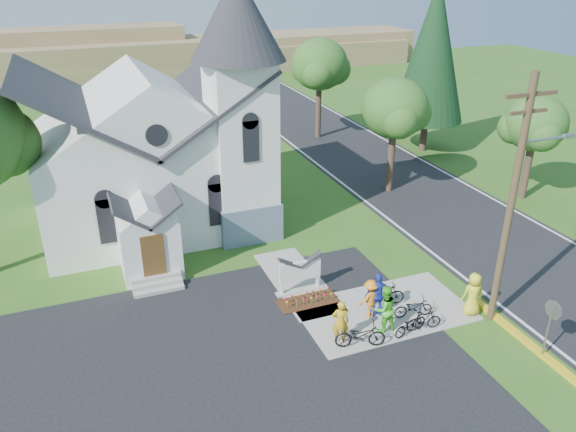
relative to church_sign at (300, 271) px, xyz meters
name	(u,v)px	position (x,y,z in m)	size (l,w,h in m)	color
ground	(358,326)	(1.20, -3.20, -1.03)	(120.00, 120.00, 0.00)	#2E601B
parking_lot	(198,406)	(-5.80, -5.20, -1.02)	(20.00, 16.00, 0.02)	black
road	(385,171)	(11.20, 11.80, -1.02)	(8.00, 90.00, 0.02)	black
sidewalk	(384,311)	(2.70, -2.70, -1.00)	(7.00, 4.00, 0.05)	#9E978E
church	(156,131)	(-4.28, 9.28, 4.22)	(12.35, 12.00, 13.00)	white
church_sign	(300,271)	(0.00, 0.00, 0.00)	(2.20, 0.40, 1.70)	#9E978E
flower_bed	(308,301)	(0.00, -0.90, -0.99)	(2.60, 1.10, 0.07)	#3C1F10
utility_pole	(514,197)	(6.56, -4.70, 4.38)	(3.45, 0.28, 10.00)	#412F20
stop_sign	(551,318)	(6.63, -7.40, 0.75)	(0.11, 0.76, 2.48)	gray
tree_road_near	(395,109)	(9.70, 8.80, 4.18)	(4.00, 4.00, 7.05)	#392A1F
tree_road_mid	(319,65)	(10.20, 20.80, 4.75)	(4.40, 4.40, 7.80)	#392A1F
tree_road_far	(536,124)	(16.70, 4.80, 3.61)	(3.60, 3.60, 6.30)	#392A1F
conifer	(433,50)	(16.20, 14.80, 6.36)	(5.20, 5.20, 12.40)	#392A1F
distant_hills	(171,54)	(4.56, 53.13, 1.15)	(61.00, 10.00, 5.60)	olive
cyclist_0	(340,322)	(0.05, -3.86, -0.07)	(0.66, 0.43, 1.82)	gold
bike_0	(360,335)	(0.63, -4.40, -0.47)	(0.67, 1.93, 1.01)	black
cyclist_1	(385,309)	(1.98, -3.82, 0.01)	(0.96, 0.75, 1.98)	#49D628
bike_1	(424,320)	(3.45, -4.39, -0.53)	(0.42, 1.48, 0.89)	black
cyclist_2	(378,295)	(2.24, -2.83, -0.01)	(1.13, 0.47, 1.93)	#273AC3
bike_2	(410,324)	(2.84, -4.40, -0.55)	(0.57, 1.62, 0.85)	black
cyclist_3	(370,298)	(1.95, -2.76, -0.15)	(1.06, 0.61, 1.65)	orange
bike_3	(385,294)	(2.92, -2.27, -0.47)	(0.48, 1.69, 1.02)	black
cyclist_4	(473,294)	(5.89, -4.17, -0.03)	(0.92, 0.60, 1.89)	yellow
bike_4	(413,307)	(3.56, -3.47, -0.55)	(0.57, 1.63, 0.85)	black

